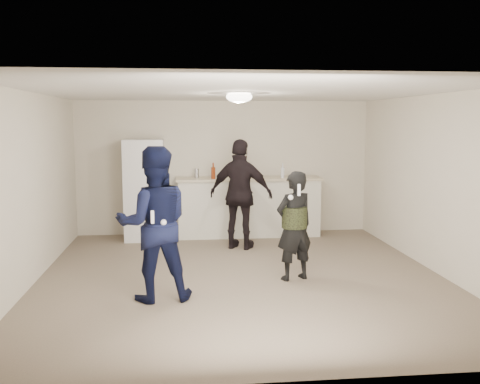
{
  "coord_description": "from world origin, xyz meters",
  "views": [
    {
      "loc": [
        -0.79,
        -7.06,
        2.11
      ],
      "look_at": [
        0.0,
        0.2,
        1.15
      ],
      "focal_mm": 40.0,
      "sensor_mm": 36.0,
      "label": 1
    }
  ],
  "objects": [
    {
      "name": "nunchuk_woman",
      "position": [
        0.59,
        -0.4,
        1.15
      ],
      "size": [
        0.07,
        0.07,
        0.07
      ],
      "primitive_type": "sphere",
      "color": "silver",
      "rests_on": "woman"
    },
    {
      "name": "shaker",
      "position": [
        -0.53,
        2.7,
        1.18
      ],
      "size": [
        0.08,
        0.08,
        0.17
      ],
      "primitive_type": "cylinder",
      "color": "#B3B3B8",
      "rests_on": "counter_top"
    },
    {
      "name": "wall_back",
      "position": [
        0.0,
        3.0,
        1.25
      ],
      "size": [
        6.0,
        0.0,
        6.0
      ],
      "primitive_type": "plane",
      "rotation": [
        1.57,
        0.0,
        0.0
      ],
      "color": "beige",
      "rests_on": "floor"
    },
    {
      "name": "wall_right",
      "position": [
        2.75,
        0.0,
        1.25
      ],
      "size": [
        0.0,
        6.0,
        6.0
      ],
      "primitive_type": "plane",
      "rotation": [
        1.57,
        0.0,
        -1.57
      ],
      "color": "beige",
      "rests_on": "floor"
    },
    {
      "name": "remote_man",
      "position": [
        -1.13,
        -1.08,
        1.05
      ],
      "size": [
        0.04,
        0.04,
        0.15
      ],
      "primitive_type": "cube",
      "color": "white",
      "rests_on": "man"
    },
    {
      "name": "fridge",
      "position": [
        -1.47,
        2.6,
        0.9
      ],
      "size": [
        0.7,
        0.7,
        1.8
      ],
      "primitive_type": "cube",
      "color": "white",
      "rests_on": "floor"
    },
    {
      "name": "wall_left",
      "position": [
        -2.75,
        0.0,
        1.25
      ],
      "size": [
        0.0,
        6.0,
        6.0
      ],
      "primitive_type": "plane",
      "rotation": [
        1.57,
        0.0,
        1.57
      ],
      "color": "beige",
      "rests_on": "floor"
    },
    {
      "name": "nunchuk_man",
      "position": [
        -1.01,
        -1.05,
        0.98
      ],
      "size": [
        0.07,
        0.07,
        0.07
      ],
      "primitive_type": "sphere",
      "color": "white",
      "rests_on": "man"
    },
    {
      "name": "counter",
      "position": [
        0.43,
        2.67,
        0.53
      ],
      "size": [
        2.6,
        0.56,
        1.05
      ],
      "primitive_type": "cube",
      "color": "silver",
      "rests_on": "floor"
    },
    {
      "name": "counter_top",
      "position": [
        0.43,
        2.67,
        1.07
      ],
      "size": [
        2.68,
        0.64,
        0.04
      ],
      "primitive_type": "cube",
      "color": "beige",
      "rests_on": "counter"
    },
    {
      "name": "fridge_handle",
      "position": [
        -1.19,
        2.23,
        1.3
      ],
      "size": [
        0.02,
        0.02,
        0.6
      ],
      "primitive_type": "cylinder",
      "color": "silver",
      "rests_on": "fridge"
    },
    {
      "name": "woman",
      "position": [
        0.69,
        -0.18,
        0.73
      ],
      "size": [
        0.62,
        0.52,
        1.47
      ],
      "primitive_type": "imported",
      "rotation": [
        0.0,
        0.0,
        3.5
      ],
      "color": "black",
      "rests_on": "floor"
    },
    {
      "name": "ceiling",
      "position": [
        0.0,
        0.0,
        2.5
      ],
      "size": [
        6.0,
        6.0,
        0.0
      ],
      "primitive_type": "plane",
      "rotation": [
        3.14,
        0.0,
        0.0
      ],
      "color": "silver",
      "rests_on": "wall_back"
    },
    {
      "name": "wall_front",
      "position": [
        0.0,
        -3.0,
        1.25
      ],
      "size": [
        6.0,
        0.0,
        6.0
      ],
      "primitive_type": "plane",
      "rotation": [
        -1.57,
        0.0,
        0.0
      ],
      "color": "beige",
      "rests_on": "floor"
    },
    {
      "name": "bottle_cluster",
      "position": [
        0.24,
        2.65,
        1.2
      ],
      "size": [
        1.36,
        0.38,
        0.25
      ],
      "color": "#915D15",
      "rests_on": "counter_top"
    },
    {
      "name": "camo_shorts",
      "position": [
        0.69,
        -0.18,
        0.85
      ],
      "size": [
        0.34,
        0.34,
        0.28
      ],
      "primitive_type": "cylinder",
      "color": "#2E3A1A",
      "rests_on": "woman"
    },
    {
      "name": "man",
      "position": [
        -1.13,
        -0.8,
        0.92
      ],
      "size": [
        0.96,
        0.79,
        1.83
      ],
      "primitive_type": "imported",
      "rotation": [
        0.0,
        0.0,
        3.25
      ],
      "color": "#0F1541",
      "rests_on": "floor"
    },
    {
      "name": "floor",
      "position": [
        0.0,
        0.0,
        0.0
      ],
      "size": [
        6.0,
        6.0,
        0.0
      ],
      "primitive_type": "plane",
      "color": "#6B5B4C",
      "rests_on": "ground"
    },
    {
      "name": "ceiling_dome",
      "position": [
        0.0,
        0.3,
        2.45
      ],
      "size": [
        0.36,
        0.36,
        0.16
      ],
      "primitive_type": "ellipsoid",
      "color": "white",
      "rests_on": "ceiling"
    },
    {
      "name": "spectator",
      "position": [
        0.17,
        1.66,
        0.92
      ],
      "size": [
        1.16,
        0.85,
        1.83
      ],
      "primitive_type": "imported",
      "rotation": [
        0.0,
        0.0,
        2.72
      ],
      "color": "black",
      "rests_on": "floor"
    },
    {
      "name": "remote_woman",
      "position": [
        0.69,
        -0.43,
        1.25
      ],
      "size": [
        0.04,
        0.04,
        0.15
      ],
      "primitive_type": "cube",
      "color": "white",
      "rests_on": "woman"
    }
  ]
}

